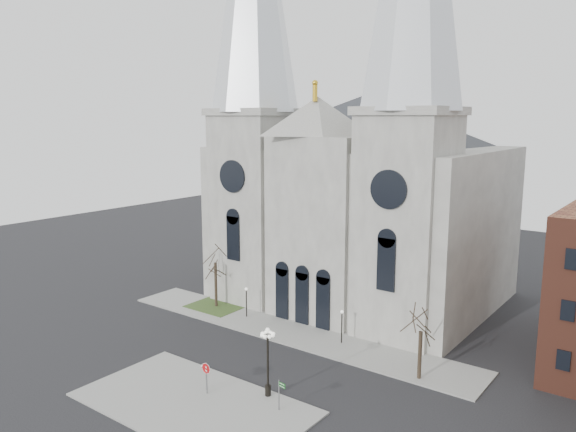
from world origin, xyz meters
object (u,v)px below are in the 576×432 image
Objects in this scene: stop_sign at (206,372)px; one_way_sign at (206,372)px; street_name_sign at (280,393)px; globe_lamp at (268,353)px.

one_way_sign is (-0.46, 0.40, -0.34)m from stop_sign.
one_way_sign is at bearing -162.33° from street_name_sign.
globe_lamp is at bearing 28.96° from one_way_sign.
one_way_sign is at bearing 161.02° from stop_sign.
stop_sign is 1.17× the size of one_way_sign.
globe_lamp is (4.04, 2.59, 1.67)m from stop_sign.
stop_sign is at bearing -147.38° from globe_lamp.
street_name_sign is (6.58, 0.98, -0.09)m from one_way_sign.
stop_sign is 0.46× the size of globe_lamp.
street_name_sign is (2.08, -1.21, -2.10)m from globe_lamp.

